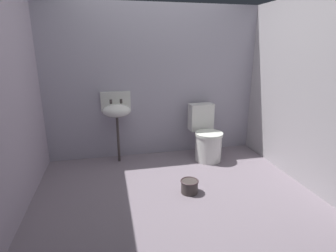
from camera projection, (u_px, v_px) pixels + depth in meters
The scene contains 7 objects.
ground_plane at pixel (174, 194), 3.12m from camera, with size 3.51×2.80×0.08m, color gray.
wall_back at pixel (154, 83), 3.96m from camera, with size 3.51×0.10×2.18m, color #A7A3B3.
wall_left at pixel (8, 103), 2.55m from camera, with size 0.10×2.60×2.18m, color #AC9EB0.
wall_right at pixel (302, 91), 3.22m from camera, with size 0.10×2.60×2.18m, color #ADA7AC.
toilet_near_wall at pixel (206, 137), 3.95m from camera, with size 0.43×0.62×0.78m.
sink at pixel (117, 110), 3.74m from camera, with size 0.42×0.35×0.99m.
bucket at pixel (189, 186), 3.06m from camera, with size 0.21×0.21×0.15m.
Camera 1 is at (-0.67, -2.68, 1.61)m, focal length 28.80 mm.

